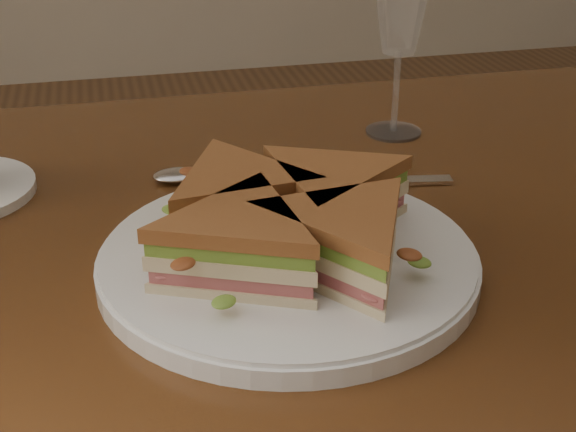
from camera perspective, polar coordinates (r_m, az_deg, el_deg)
The scene contains 7 objects.
table at distance 0.78m, azimuth 0.65°, elevation -7.24°, with size 1.20×0.80×0.75m.
plate at distance 0.66m, azimuth 0.00°, elevation -3.26°, with size 0.31×0.31×0.02m, color white.
sandwich_wedges at distance 0.64m, azimuth -0.00°, elevation -0.40°, with size 0.30×0.30×0.06m.
crisps_mound at distance 0.64m, azimuth 0.00°, elevation -0.72°, with size 0.09×0.09×0.05m, color #B04516, non-canonical shape.
spoon at distance 0.83m, azimuth -6.34°, elevation 2.86°, with size 0.18×0.05×0.01m.
knife at distance 0.81m, azimuth 3.68°, elevation 2.33°, with size 0.21×0.05×0.00m.
wine_glass at distance 0.91m, azimuth 8.04°, elevation 14.23°, with size 0.07×0.07×0.20m.
Camera 1 is at (-0.16, -0.63, 1.09)m, focal length 50.00 mm.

